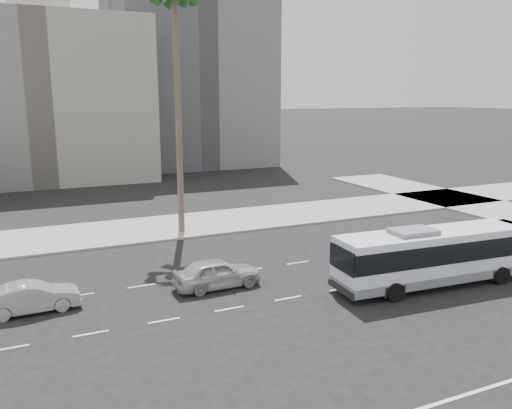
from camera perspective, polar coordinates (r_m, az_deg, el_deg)
ground at (r=26.29m, az=9.45°, el=-9.22°), size 700.00×700.00×0.00m
sidewalk_north at (r=39.48m, az=-3.11°, el=-1.80°), size 120.00×7.00×0.15m
midrise_beige_west at (r=65.30m, az=-23.16°, el=10.59°), size 24.00×18.00×18.00m
midrise_gray_center at (r=75.59m, az=-7.79°, el=14.50°), size 20.00×20.00×26.00m
civic_tower at (r=272.13m, az=-22.80°, el=17.19°), size 42.00×42.00×129.00m
highrise_right at (r=258.37m, az=-11.62°, el=17.32°), size 26.00×26.00×70.00m
highrise_far at (r=293.27m, az=-8.01°, el=15.79°), size 22.00×22.00×60.00m
city_bus at (r=27.49m, az=19.13°, el=-5.27°), size 10.73×3.02×3.05m
car_a at (r=25.99m, az=-4.34°, el=-7.59°), size 1.89×4.44×1.50m
car_b at (r=25.18m, az=-23.55°, el=-9.42°), size 1.59×4.12×1.34m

